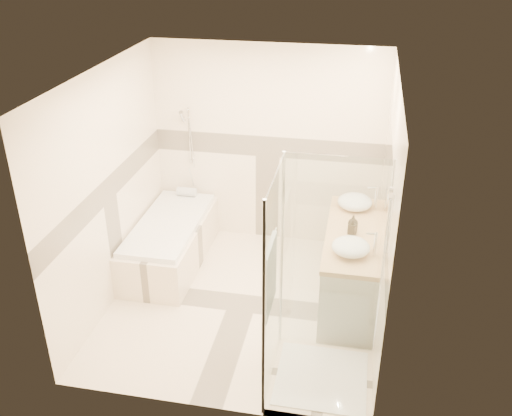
% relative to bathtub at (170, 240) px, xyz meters
% --- Properties ---
extents(room, '(2.82, 3.02, 2.52)m').
position_rel_bathtub_xyz_m(room, '(1.08, -0.64, 0.95)').
color(room, '#FDE7C9').
rests_on(room, ground).
extents(bathtub, '(0.75, 1.70, 0.56)m').
position_rel_bathtub_xyz_m(bathtub, '(0.00, 0.00, 0.00)').
color(bathtub, '#FFE9CB').
rests_on(bathtub, ground).
extents(vanity, '(0.58, 1.62, 0.85)m').
position_rel_bathtub_xyz_m(vanity, '(2.15, -0.35, 0.12)').
color(vanity, white).
rests_on(vanity, ground).
extents(shower_enclosure, '(0.96, 0.93, 2.04)m').
position_rel_bathtub_xyz_m(shower_enclosure, '(1.86, -1.62, 0.20)').
color(shower_enclosure, '#FFE9CB').
rests_on(shower_enclosure, ground).
extents(vessel_sink_near, '(0.38, 0.38, 0.15)m').
position_rel_bathtub_xyz_m(vessel_sink_near, '(2.13, 0.19, 0.62)').
color(vessel_sink_near, white).
rests_on(vessel_sink_near, vanity).
extents(vessel_sink_far, '(0.37, 0.37, 0.15)m').
position_rel_bathtub_xyz_m(vessel_sink_far, '(2.13, -0.79, 0.62)').
color(vessel_sink_far, white).
rests_on(vessel_sink_far, vanity).
extents(faucet_near, '(0.12, 0.03, 0.28)m').
position_rel_bathtub_xyz_m(faucet_near, '(2.35, 0.19, 0.71)').
color(faucet_near, silver).
rests_on(faucet_near, vanity).
extents(faucet_far, '(0.11, 0.03, 0.26)m').
position_rel_bathtub_xyz_m(faucet_far, '(2.35, -0.79, 0.69)').
color(faucet_far, silver).
rests_on(faucet_far, vanity).
extents(amenity_bottle_a, '(0.10, 0.10, 0.17)m').
position_rel_bathtub_xyz_m(amenity_bottle_a, '(2.13, -0.40, 0.63)').
color(amenity_bottle_a, black).
rests_on(amenity_bottle_a, vanity).
extents(amenity_bottle_b, '(0.12, 0.12, 0.14)m').
position_rel_bathtub_xyz_m(amenity_bottle_b, '(2.13, -0.26, 0.61)').
color(amenity_bottle_b, black).
rests_on(amenity_bottle_b, vanity).
extents(folded_towels, '(0.15, 0.25, 0.08)m').
position_rel_bathtub_xyz_m(folded_towels, '(2.13, 0.30, 0.58)').
color(folded_towels, silver).
rests_on(folded_towels, vanity).
extents(rolled_towel, '(0.24, 0.11, 0.11)m').
position_rel_bathtub_xyz_m(rolled_towel, '(0.01, 0.71, 0.31)').
color(rolled_towel, silver).
rests_on(rolled_towel, bathtub).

